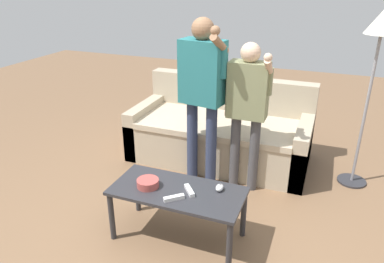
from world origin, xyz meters
The scene contains 10 objects.
ground_plane centered at (0.00, 0.00, 0.00)m, with size 12.00×12.00×0.00m, color brown.
couch centered at (-0.15, 1.49, 0.29)m, with size 1.94×0.95×0.86m.
coffee_table centered at (-0.05, 0.01, 0.38)m, with size 1.02×0.48×0.44m.
snack_bowl centered at (-0.28, -0.03, 0.47)m, with size 0.17×0.17×0.06m, color #B24C47.
game_remote_nunchuk centered at (0.25, 0.12, 0.46)m, with size 0.06×0.09×0.05m.
floor_lamp centered at (1.26, 1.42, 1.42)m, with size 0.29×0.29×1.69m.
player_right centered at (0.25, 0.93, 0.89)m, with size 0.42×0.28×1.42m.
player_center centered at (-0.17, 0.88, 1.02)m, with size 0.47×0.38×1.61m.
game_remote_wand_near centered at (-0.02, -0.12, 0.46)m, with size 0.14×0.13×0.03m.
game_remote_wand_far centered at (0.05, 0.01, 0.46)m, with size 0.13×0.14×0.03m.
Camera 1 is at (0.92, -2.16, 1.96)m, focal length 34.31 mm.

